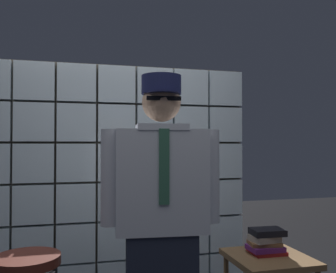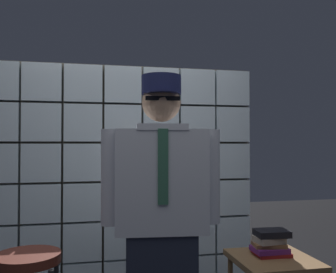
{
  "view_description": "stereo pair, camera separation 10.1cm",
  "coord_description": "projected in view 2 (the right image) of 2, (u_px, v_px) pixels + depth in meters",
  "views": [
    {
      "loc": [
        -0.35,
        -1.76,
        1.33
      ],
      "look_at": [
        0.17,
        0.25,
        1.37
      ],
      "focal_mm": 38.83,
      "sensor_mm": 36.0,
      "label": 1
    },
    {
      "loc": [
        -0.25,
        -1.79,
        1.33
      ],
      "look_at": [
        0.17,
        0.25,
        1.37
      ],
      "focal_mm": 38.83,
      "sensor_mm": 36.0,
      "label": 2
    }
  ],
  "objects": [
    {
      "name": "book_stack",
      "position": [
        270.0,
        243.0,
        2.49
      ],
      "size": [
        0.25,
        0.19,
        0.17
      ],
      "color": "maroon",
      "rests_on": "side_table"
    },
    {
      "name": "glass_block_wall",
      "position": [
        122.0,
        181.0,
        3.18
      ],
      "size": [
        2.38,
        0.1,
        2.05
      ],
      "color": "silver",
      "rests_on": "ground"
    },
    {
      "name": "standing_person",
      "position": [
        161.0,
        220.0,
        2.07
      ],
      "size": [
        0.69,
        0.31,
        1.72
      ],
      "rotation": [
        0.0,
        0.0,
        -0.1
      ],
      "color": "#1E2333",
      "rests_on": "ground"
    },
    {
      "name": "side_table",
      "position": [
        273.0,
        269.0,
        2.44
      ],
      "size": [
        0.52,
        0.52,
        0.57
      ],
      "color": "brown",
      "rests_on": "ground"
    }
  ]
}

